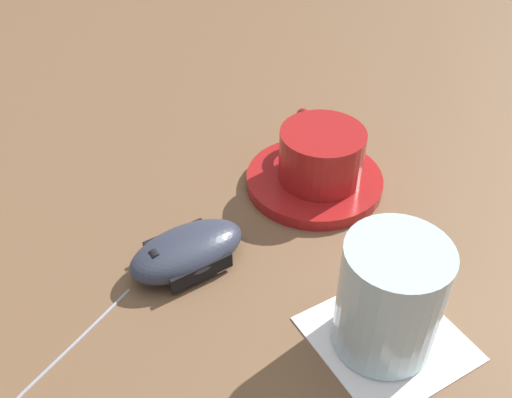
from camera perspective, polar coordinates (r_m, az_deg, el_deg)
name	(u,v)px	position (r m, az deg, el deg)	size (l,w,h in m)	color
ground_plane	(319,276)	(0.53, 6.28, -7.65)	(3.00, 3.00, 0.00)	brown
saucer	(314,181)	(0.62, 5.83, 1.84)	(0.15, 0.15, 0.01)	maroon
coffee_cup	(321,154)	(0.60, 6.50, 4.52)	(0.11, 0.09, 0.06)	maroon
computer_mouse	(187,251)	(0.53, -6.92, -5.17)	(0.09, 0.13, 0.03)	#2D3342
napkin_under_glass	(387,338)	(0.49, 12.96, -13.39)	(0.11, 0.11, 0.00)	white
drinking_glass	(390,298)	(0.45, 13.23, -9.58)	(0.08, 0.08, 0.10)	silver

